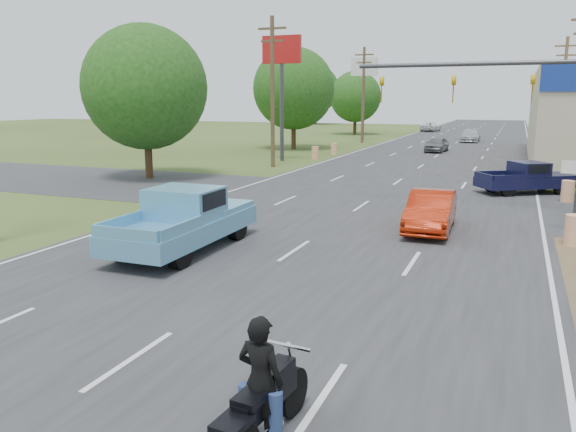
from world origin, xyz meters
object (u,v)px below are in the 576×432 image
at_px(distant_car_grey, 437,145).
at_px(navy_pickup, 528,178).
at_px(blue_pickup, 186,218).
at_px(distant_car_silver, 470,136).
at_px(distant_car_white, 431,127).
at_px(rider, 261,388).
at_px(red_convertible, 431,211).
at_px(motorcycle, 258,415).

bearing_deg(distant_car_grey, navy_pickup, -65.60).
height_order(blue_pickup, distant_car_silver, blue_pickup).
bearing_deg(distant_car_white, rider, 102.28).
bearing_deg(red_convertible, navy_pickup, 70.16).
relative_size(red_convertible, distant_car_white, 0.89).
bearing_deg(red_convertible, blue_pickup, -142.91).
bearing_deg(blue_pickup, rider, -53.16).
height_order(rider, distant_car_white, rider).
distance_m(rider, blue_pickup, 10.66).
bearing_deg(blue_pickup, motorcycle, -53.41).
distance_m(motorcycle, rider, 0.37).
height_order(red_convertible, distant_car_white, red_convertible).
bearing_deg(blue_pickup, distant_car_white, 91.50).
bearing_deg(motorcycle, distant_car_white, 101.91).
bearing_deg(red_convertible, distant_car_white, 96.31).
height_order(red_convertible, distant_car_grey, red_convertible).
xyz_separation_m(rider, distant_car_silver, (-1.99, 59.13, -0.19)).
bearing_deg(navy_pickup, rider, -41.07).
bearing_deg(red_convertible, distant_car_grey, 95.35).
height_order(red_convertible, distant_car_silver, distant_car_silver).
bearing_deg(distant_car_grey, red_convertible, -77.27).
xyz_separation_m(motorcycle, distant_car_grey, (-3.75, 45.32, 0.13)).
bearing_deg(distant_car_silver, motorcycle, -87.95).
xyz_separation_m(rider, navy_pickup, (3.51, 24.01, -0.10)).
bearing_deg(distant_car_white, motorcycle, 102.27).
relative_size(rider, blue_pickup, 0.30).
relative_size(motorcycle, blue_pickup, 0.40).
bearing_deg(navy_pickup, distant_car_white, 160.19).
bearing_deg(navy_pickup, motorcycle, -41.06).
relative_size(rider, navy_pickup, 0.36).
xyz_separation_m(navy_pickup, distant_car_white, (-12.57, 54.63, -0.13)).
relative_size(red_convertible, navy_pickup, 0.86).
xyz_separation_m(blue_pickup, distant_car_silver, (4.49, 50.67, -0.28)).
distance_m(motorcycle, navy_pickup, 24.33).
height_order(motorcycle, distant_car_grey, distant_car_grey).
distance_m(blue_pickup, distant_car_grey, 36.90).
xyz_separation_m(red_convertible, distant_car_grey, (-3.96, 31.40, -0.04)).
bearing_deg(distant_car_white, red_convertible, 103.85).
distance_m(motorcycle, blue_pickup, 10.72).
relative_size(rider, distant_car_white, 0.37).
xyz_separation_m(red_convertible, motorcycle, (-0.21, -13.93, -0.17)).
bearing_deg(distant_car_silver, distant_car_grey, -97.11).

